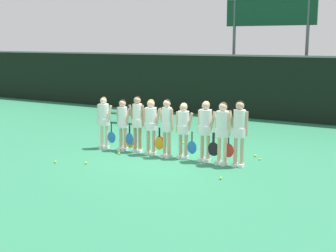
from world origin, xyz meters
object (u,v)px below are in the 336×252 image
at_px(player_3, 151,122).
at_px(tennis_ball_1, 121,144).
at_px(tennis_ball_3, 55,162).
at_px(tennis_ball_11, 260,159).
at_px(player_0, 104,118).
at_px(player_8, 239,128).
at_px(scoreboard, 270,19).
at_px(player_6, 206,126).
at_px(player_1, 123,121).
at_px(tennis_ball_6, 194,150).
at_px(tennis_ball_2, 120,146).
at_px(tennis_ball_4, 183,143).
at_px(player_2, 137,119).
at_px(player_4, 167,123).
at_px(bench_courtside, 125,115).
at_px(player_5, 184,126).
at_px(tennis_ball_9, 255,156).
at_px(tennis_ball_8, 157,142).
at_px(tennis_ball_10, 221,178).
at_px(player_7, 222,127).
at_px(tennis_ball_5, 119,154).
at_px(tennis_ball_7, 141,148).
at_px(tennis_ball_0, 86,163).

xyz_separation_m(player_3, tennis_ball_1, (-1.55, 0.60, -0.97)).
bearing_deg(tennis_ball_3, tennis_ball_11, 32.82).
height_order(player_0, player_8, player_8).
bearing_deg(tennis_ball_3, scoreboard, 77.27).
bearing_deg(player_6, player_1, -174.76).
height_order(player_1, player_3, player_3).
xyz_separation_m(player_3, tennis_ball_6, (0.94, 1.04, -0.97)).
distance_m(tennis_ball_2, tennis_ball_4, 2.10).
relative_size(player_2, tennis_ball_11, 26.65).
height_order(player_4, player_8, player_8).
distance_m(bench_courtside, player_1, 4.93).
bearing_deg(player_2, player_0, 175.13).
distance_m(player_3, tennis_ball_3, 3.01).
height_order(player_3, player_6, player_6).
xyz_separation_m(player_8, tennis_ball_1, (-4.33, 0.59, -1.05)).
height_order(player_5, tennis_ball_9, player_5).
distance_m(player_8, tennis_ball_8, 3.93).
height_order(tennis_ball_6, tennis_ball_11, tennis_ball_6).
xyz_separation_m(player_4, tennis_ball_4, (-0.45, 1.89, -0.98)).
bearing_deg(tennis_ball_10, player_2, 157.37).
bearing_deg(tennis_ball_4, player_0, -135.24).
bearing_deg(tennis_ball_4, scoreboard, 85.53).
xyz_separation_m(scoreboard, tennis_ball_9, (2.14, -7.63, -4.30)).
bearing_deg(tennis_ball_10, player_8, 92.95).
relative_size(player_0, player_7, 0.94).
bearing_deg(tennis_ball_4, tennis_ball_3, -115.99).
relative_size(player_4, tennis_ball_5, 25.24).
height_order(tennis_ball_7, tennis_ball_10, same).
bearing_deg(bench_courtside, player_6, -42.50).
distance_m(player_6, tennis_ball_11, 1.88).
xyz_separation_m(tennis_ball_7, tennis_ball_10, (3.52, -1.82, -0.00)).
bearing_deg(player_0, player_1, 1.02).
height_order(bench_courtside, tennis_ball_6, bench_courtside).
xyz_separation_m(bench_courtside, player_7, (6.11, -4.13, 0.68)).
xyz_separation_m(player_1, player_4, (1.62, -0.11, 0.08)).
height_order(bench_courtside, tennis_ball_7, bench_courtside).
height_order(scoreboard, player_5, scoreboard).
relative_size(player_1, player_7, 0.92).
bearing_deg(scoreboard, tennis_ball_7, -99.13).
distance_m(bench_courtside, tennis_ball_3, 6.59).
bearing_deg(tennis_ball_5, player_6, 11.87).
relative_size(bench_courtside, tennis_ball_9, 28.85).
xyz_separation_m(bench_courtside, tennis_ball_7, (3.12, -3.61, -0.33)).
bearing_deg(tennis_ball_10, scoreboard, 101.92).
relative_size(tennis_ball_0, tennis_ball_1, 1.02).
bearing_deg(tennis_ball_10, player_6, 127.73).
relative_size(player_3, tennis_ball_5, 24.55).
height_order(player_6, tennis_ball_10, player_6).
height_order(player_8, tennis_ball_6, player_8).
xyz_separation_m(player_6, tennis_ball_8, (-2.46, 1.47, -1.00)).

